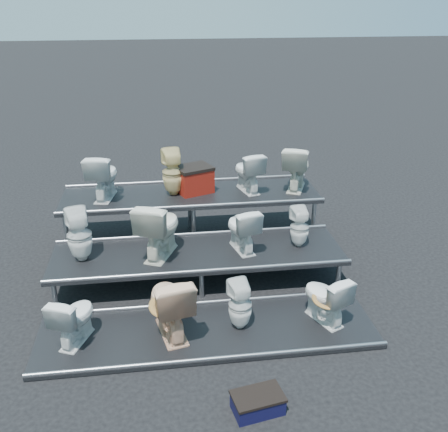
{
  "coord_description": "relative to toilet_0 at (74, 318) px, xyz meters",
  "views": [
    {
      "loc": [
        -0.48,
        -6.38,
        3.94
      ],
      "look_at": [
        0.39,
        0.1,
        0.96
      ],
      "focal_mm": 40.0,
      "sensor_mm": 36.0,
      "label": 1
    }
  ],
  "objects": [
    {
      "name": "red_crate",
      "position": [
        1.66,
        2.67,
        0.67
      ],
      "size": [
        0.67,
        0.61,
        0.39
      ],
      "primitive_type": "cube",
      "rotation": [
        0.0,
        0.0,
        0.39
      ],
      "color": "maroon",
      "rests_on": "tier_back"
    },
    {
      "name": "toilet_2",
      "position": [
        2.0,
        0.0,
        -0.0
      ],
      "size": [
        0.34,
        0.35,
        0.65
      ],
      "primitive_type": "imported",
      "rotation": [
        0.0,
        0.0,
        3.34
      ],
      "color": "silver",
      "rests_on": "tier_front"
    },
    {
      "name": "toilet_0",
      "position": [
        0.0,
        0.0,
        0.0
      ],
      "size": [
        0.58,
        0.73,
        0.65
      ],
      "primitive_type": "imported",
      "rotation": [
        0.0,
        0.0,
        2.74
      ],
      "color": "silver",
      "rests_on": "tier_front"
    },
    {
      "name": "toilet_6",
      "position": [
        2.24,
        1.3,
        0.41
      ],
      "size": [
        0.52,
        0.73,
        0.67
      ],
      "primitive_type": "imported",
      "rotation": [
        0.0,
        0.0,
        3.38
      ],
      "color": "silver",
      "rests_on": "tier_mid"
    },
    {
      "name": "tier_back",
      "position": [
        1.6,
        2.6,
        0.04
      ],
      "size": [
        4.2,
        1.2,
        0.86
      ],
      "primitive_type": "cube",
      "color": "black",
      "rests_on": "ground"
    },
    {
      "name": "toilet_5",
      "position": [
        1.06,
        1.3,
        0.5
      ],
      "size": [
        0.76,
        0.95,
        0.84
      ],
      "primitive_type": "imported",
      "rotation": [
        0.0,
        0.0,
        2.73
      ],
      "color": "beige",
      "rests_on": "tier_mid"
    },
    {
      "name": "toilet_10",
      "position": [
        2.55,
        2.6,
        0.81
      ],
      "size": [
        0.53,
        0.74,
        0.68
      ],
      "primitive_type": "imported",
      "rotation": [
        0.0,
        0.0,
        3.39
      ],
      "color": "silver",
      "rests_on": "tier_back"
    },
    {
      "name": "toilet_1",
      "position": [
        1.14,
        0.0,
        0.1
      ],
      "size": [
        0.64,
        0.91,
        0.85
      ],
      "primitive_type": "imported",
      "rotation": [
        0.0,
        0.0,
        3.36
      ],
      "color": "#DEAA86",
      "rests_on": "tier_front"
    },
    {
      "name": "tier_front",
      "position": [
        1.6,
        0.0,
        -0.36
      ],
      "size": [
        4.2,
        1.2,
        0.06
      ],
      "primitive_type": "cube",
      "color": "black",
      "rests_on": "ground"
    },
    {
      "name": "toilet_11",
      "position": [
        3.37,
        2.6,
        0.85
      ],
      "size": [
        0.68,
        0.85,
        0.76
      ],
      "primitive_type": "imported",
      "rotation": [
        0.0,
        0.0,
        2.73
      ],
      "color": "beige",
      "rests_on": "tier_back"
    },
    {
      "name": "toilet_8",
      "position": [
        0.2,
        2.6,
        0.85
      ],
      "size": [
        0.55,
        0.8,
        0.75
      ],
      "primitive_type": "imported",
      "rotation": [
        0.0,
        0.0,
        2.95
      ],
      "color": "silver",
      "rests_on": "tier_back"
    },
    {
      "name": "tier_mid",
      "position": [
        1.6,
        1.3,
        -0.16
      ],
      "size": [
        4.2,
        1.2,
        0.46
      ],
      "primitive_type": "cube",
      "color": "black",
      "rests_on": "ground"
    },
    {
      "name": "step_stool",
      "position": [
        1.97,
        -1.33,
        -0.3
      ],
      "size": [
        0.55,
        0.39,
        0.18
      ],
      "primitive_type": "cube",
      "rotation": [
        0.0,
        0.0,
        0.18
      ],
      "color": "black",
      "rests_on": "ground"
    },
    {
      "name": "toilet_3",
      "position": [
        3.09,
        0.0,
        0.01
      ],
      "size": [
        0.61,
        0.76,
        0.67
      ],
      "primitive_type": "imported",
      "rotation": [
        0.0,
        0.0,
        3.56
      ],
      "color": "silver",
      "rests_on": "tier_front"
    },
    {
      "name": "toilet_9",
      "position": [
        1.31,
        2.6,
        0.85
      ],
      "size": [
        0.39,
        0.39,
        0.76
      ],
      "primitive_type": "imported",
      "rotation": [
        0.0,
        0.0,
        3.28
      ],
      "color": "#DBC683",
      "rests_on": "tier_back"
    },
    {
      "name": "ground",
      "position": [
        1.6,
        1.3,
        -0.39
      ],
      "size": [
        80.0,
        80.0,
        0.0
      ],
      "primitive_type": "plane",
      "color": "black",
      "rests_on": "ground"
    },
    {
      "name": "toilet_4",
      "position": [
        -0.05,
        1.3,
        0.45
      ],
      "size": [
        0.42,
        0.43,
        0.76
      ],
      "primitive_type": "imported",
      "rotation": [
        0.0,
        0.0,
        3.42
      ],
      "color": "silver",
      "rests_on": "tier_mid"
    },
    {
      "name": "toilet_7",
      "position": [
        3.1,
        1.3,
        0.38
      ],
      "size": [
        0.3,
        0.3,
        0.61
      ],
      "primitive_type": "imported",
      "rotation": [
        0.0,
        0.0,
        3.23
      ],
      "color": "silver",
      "rests_on": "tier_mid"
    }
  ]
}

